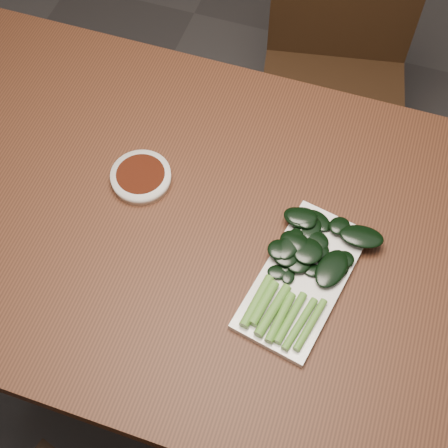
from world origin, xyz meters
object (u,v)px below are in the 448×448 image
Objects in this scene: gai_lan at (304,261)px; table at (215,243)px; sauce_bowl at (141,177)px; serving_plate at (302,279)px; chair_far at (335,71)px.

table is at bearing 169.65° from gai_lan.
sauce_bowl reaches higher than serving_plate.
chair_far is 2.87× the size of serving_plate.
sauce_bowl is at bearing -122.86° from chair_far.
serving_plate is (0.18, -0.06, 0.08)m from table.
serving_plate is at bearing -16.95° from sauce_bowl.
table is 0.19m from sauce_bowl.
table is 0.21m from serving_plate.
table is at bearing -16.48° from sauce_bowl.
sauce_bowl is at bearing 166.66° from gai_lan.
serving_plate reaches higher than table.
gai_lan reaches higher than sauce_bowl.
chair_far is at bearing 95.74° from gai_lan.
chair_far is 7.66× the size of sauce_bowl.
chair_far is 0.77m from sauce_bowl.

